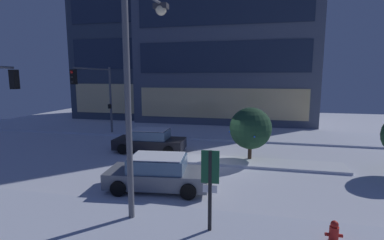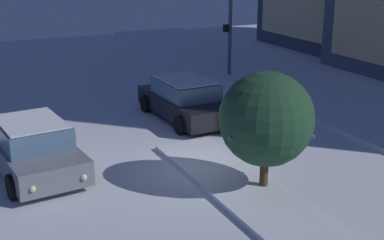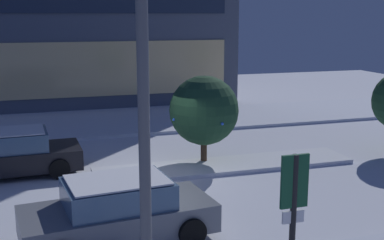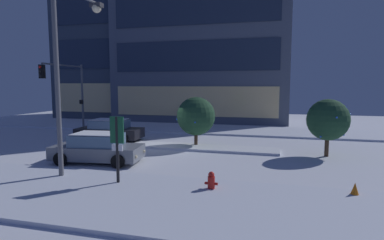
% 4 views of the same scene
% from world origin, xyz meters
% --- Properties ---
extents(ground, '(52.00, 52.00, 0.00)m').
position_xyz_m(ground, '(0.00, 0.00, 0.00)').
color(ground, silver).
extents(curb_strip_near, '(52.00, 5.20, 0.14)m').
position_xyz_m(curb_strip_near, '(0.00, -8.44, 0.07)').
color(curb_strip_near, silver).
rests_on(curb_strip_near, ground).
extents(curb_strip_far, '(52.00, 5.20, 0.14)m').
position_xyz_m(curb_strip_far, '(0.00, 8.44, 0.07)').
color(curb_strip_far, silver).
rests_on(curb_strip_far, ground).
extents(median_strip, '(9.00, 1.80, 0.14)m').
position_xyz_m(median_strip, '(2.46, 0.52, 0.07)').
color(median_strip, silver).
rests_on(median_strip, ground).
extents(office_tower_secondary, '(15.74, 9.20, 14.68)m').
position_xyz_m(office_tower_secondary, '(-11.02, 18.38, 7.34)').
color(office_tower_secondary, '#384251').
rests_on(office_tower_secondary, ground).
extents(car_near, '(4.64, 2.49, 1.49)m').
position_xyz_m(car_near, '(-1.95, -4.07, 0.71)').
color(car_near, slate).
rests_on(car_near, ground).
extents(car_far, '(4.70, 2.29, 1.49)m').
position_xyz_m(car_far, '(-4.61, 1.83, 0.71)').
color(car_far, black).
rests_on(car_far, ground).
extents(traffic_light_corner_far_left, '(0.32, 5.26, 5.66)m').
position_xyz_m(traffic_light_corner_far_left, '(-9.91, 4.55, 3.95)').
color(traffic_light_corner_far_left, '#565960').
rests_on(traffic_light_corner_far_left, ground).
extents(street_lamp_arched, '(0.63, 3.03, 7.86)m').
position_xyz_m(street_lamp_arched, '(-1.82, -6.15, 5.11)').
color(street_lamp_arched, '#565960').
rests_on(street_lamp_arched, ground).
extents(fire_hydrant, '(0.48, 0.26, 0.76)m').
position_xyz_m(fire_hydrant, '(4.45, -7.01, 0.37)').
color(fire_hydrant, red).
rests_on(fire_hydrant, ground).
extents(parking_info_sign, '(0.55, 0.12, 2.69)m').
position_xyz_m(parking_info_sign, '(0.83, -7.20, 1.72)').
color(parking_info_sign, black).
rests_on(parking_info_sign, ground).
extents(decorated_tree_median, '(2.41, 2.47, 3.14)m').
position_xyz_m(decorated_tree_median, '(1.86, 1.08, 1.94)').
color(decorated_tree_median, '#473323').
rests_on(decorated_tree_median, ground).
extents(decorated_tree_left_of_median, '(2.24, 2.25, 3.13)m').
position_xyz_m(decorated_tree_left_of_median, '(9.40, 0.27, 2.01)').
color(decorated_tree_left_of_median, '#473323').
rests_on(decorated_tree_left_of_median, ground).
extents(construction_cone, '(0.36, 0.36, 0.55)m').
position_xyz_m(construction_cone, '(9.34, -6.37, 0.28)').
color(construction_cone, orange).
rests_on(construction_cone, ground).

